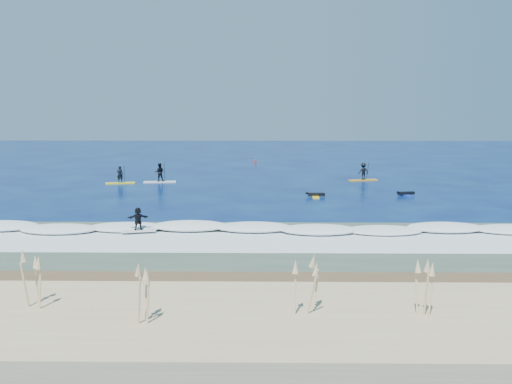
{
  "coord_description": "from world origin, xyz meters",
  "views": [
    {
      "loc": [
        1.63,
        -44.76,
        7.78
      ],
      "look_at": [
        1.01,
        2.02,
        0.6
      ],
      "focal_mm": 40.0,
      "sensor_mm": 36.0,
      "label": 1
    }
  ],
  "objects_px": {
    "sup_paddler_center": "(160,174)",
    "prone_paddler_far": "(405,194)",
    "sup_paddler_right": "(363,173)",
    "sup_paddler_left": "(120,177)",
    "prone_paddler_near": "(315,195)",
    "wave_surfer": "(138,220)",
    "marker_buoy": "(255,161)"
  },
  "relations": [
    {
      "from": "sup_paddler_left",
      "to": "sup_paddler_right",
      "type": "bearing_deg",
      "value": -7.26
    },
    {
      "from": "sup_paddler_left",
      "to": "wave_surfer",
      "type": "xyz_separation_m",
      "value": [
        6.69,
        -22.29,
        0.21
      ]
    },
    {
      "from": "sup_paddler_right",
      "to": "prone_paddler_near",
      "type": "height_order",
      "value": "sup_paddler_right"
    },
    {
      "from": "prone_paddler_far",
      "to": "sup_paddler_right",
      "type": "bearing_deg",
      "value": -1.73
    },
    {
      "from": "wave_surfer",
      "to": "sup_paddler_right",
      "type": "bearing_deg",
      "value": 39.79
    },
    {
      "from": "prone_paddler_far",
      "to": "wave_surfer",
      "type": "bearing_deg",
      "value": 114.06
    },
    {
      "from": "sup_paddler_center",
      "to": "marker_buoy",
      "type": "bearing_deg",
      "value": 55.95
    },
    {
      "from": "sup_paddler_left",
      "to": "marker_buoy",
      "type": "height_order",
      "value": "sup_paddler_left"
    },
    {
      "from": "prone_paddler_far",
      "to": "prone_paddler_near",
      "type": "bearing_deg",
      "value": 82.86
    },
    {
      "from": "sup_paddler_right",
      "to": "marker_buoy",
      "type": "bearing_deg",
      "value": 106.88
    },
    {
      "from": "prone_paddler_near",
      "to": "sup_paddler_center",
      "type": "bearing_deg",
      "value": 59.93
    },
    {
      "from": "sup_paddler_right",
      "to": "prone_paddler_near",
      "type": "bearing_deg",
      "value": -135.84
    },
    {
      "from": "sup_paddler_left",
      "to": "sup_paddler_center",
      "type": "bearing_deg",
      "value": 0.77
    },
    {
      "from": "sup_paddler_right",
      "to": "sup_paddler_left",
      "type": "bearing_deg",
      "value": 169.18
    },
    {
      "from": "prone_paddler_near",
      "to": "marker_buoy",
      "type": "xyz_separation_m",
      "value": [
        -5.52,
        27.72,
        0.13
      ]
    },
    {
      "from": "marker_buoy",
      "to": "sup_paddler_center",
      "type": "bearing_deg",
      "value": -116.68
    },
    {
      "from": "prone_paddler_near",
      "to": "sup_paddler_right",
      "type": "bearing_deg",
      "value": -28.16
    },
    {
      "from": "prone_paddler_near",
      "to": "marker_buoy",
      "type": "relative_size",
      "value": 3.28
    },
    {
      "from": "marker_buoy",
      "to": "wave_surfer",
      "type": "bearing_deg",
      "value": -98.83
    },
    {
      "from": "sup_paddler_right",
      "to": "wave_surfer",
      "type": "height_order",
      "value": "sup_paddler_right"
    },
    {
      "from": "wave_surfer",
      "to": "sup_paddler_center",
      "type": "bearing_deg",
      "value": 82.71
    },
    {
      "from": "prone_paddler_far",
      "to": "sup_paddler_left",
      "type": "bearing_deg",
      "value": 61.73
    },
    {
      "from": "prone_paddler_near",
      "to": "prone_paddler_far",
      "type": "relative_size",
      "value": 0.99
    },
    {
      "from": "sup_paddler_left",
      "to": "sup_paddler_center",
      "type": "xyz_separation_m",
      "value": [
        3.78,
        0.94,
        0.22
      ]
    },
    {
      "from": "sup_paddler_center",
      "to": "sup_paddler_right",
      "type": "distance_m",
      "value": 20.89
    },
    {
      "from": "sup_paddler_center",
      "to": "prone_paddler_far",
      "type": "distance_m",
      "value": 24.22
    },
    {
      "from": "marker_buoy",
      "to": "sup_paddler_left",
      "type": "bearing_deg",
      "value": -123.84
    },
    {
      "from": "marker_buoy",
      "to": "prone_paddler_far",
      "type": "bearing_deg",
      "value": -63.57
    },
    {
      "from": "sup_paddler_left",
      "to": "wave_surfer",
      "type": "distance_m",
      "value": 23.27
    },
    {
      "from": "sup_paddler_center",
      "to": "prone_paddler_near",
      "type": "bearing_deg",
      "value": -38.35
    },
    {
      "from": "prone_paddler_near",
      "to": "marker_buoy",
      "type": "distance_m",
      "value": 28.27
    },
    {
      "from": "sup_paddler_right",
      "to": "sup_paddler_center",
      "type": "bearing_deg",
      "value": 167.69
    }
  ]
}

